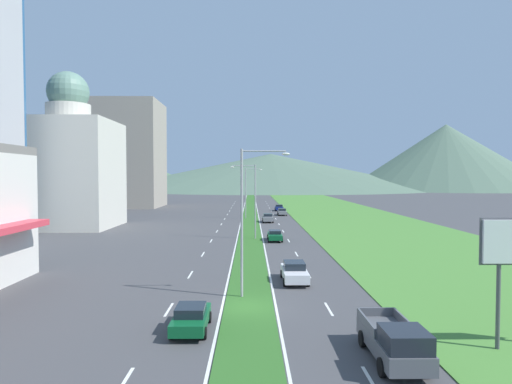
{
  "coord_description": "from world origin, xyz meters",
  "views": [
    {
      "loc": [
        0.13,
        -27.81,
        8.49
      ],
      "look_at": [
        1.05,
        50.62,
        5.64
      ],
      "focal_mm": 30.56,
      "sensor_mm": 36.0,
      "label": 1
    }
  ],
  "objects_px": {
    "street_lamp_near": "(247,212)",
    "pickup_truck_0": "(395,342)",
    "street_lamp_far": "(247,190)",
    "car_1": "(191,317)",
    "car_4": "(294,272)",
    "car_5": "(282,212)",
    "street_lamp_mid": "(252,196)",
    "car_2": "(268,218)",
    "car_3": "(279,208)",
    "car_0": "(275,235)"
  },
  "relations": [
    {
      "from": "car_0",
      "to": "car_4",
      "type": "xyz_separation_m",
      "value": [
        0.36,
        -22.25,
        0.09
      ]
    },
    {
      "from": "car_0",
      "to": "car_3",
      "type": "bearing_deg",
      "value": 175.66
    },
    {
      "from": "car_3",
      "to": "car_4",
      "type": "bearing_deg",
      "value": -2.72
    },
    {
      "from": "car_3",
      "to": "car_2",
      "type": "bearing_deg",
      "value": -8.17
    },
    {
      "from": "street_lamp_far",
      "to": "car_5",
      "type": "xyz_separation_m",
      "value": [
        7.48,
        7.28,
        -5.06
      ]
    },
    {
      "from": "car_1",
      "to": "car_2",
      "type": "relative_size",
      "value": 0.94
    },
    {
      "from": "street_lamp_mid",
      "to": "car_3",
      "type": "height_order",
      "value": "street_lamp_mid"
    },
    {
      "from": "street_lamp_near",
      "to": "pickup_truck_0",
      "type": "bearing_deg",
      "value": -58.0
    },
    {
      "from": "car_4",
      "to": "pickup_truck_0",
      "type": "xyz_separation_m",
      "value": [
        3.01,
        -15.33,
        0.18
      ]
    },
    {
      "from": "street_lamp_near",
      "to": "pickup_truck_0",
      "type": "height_order",
      "value": "street_lamp_near"
    },
    {
      "from": "street_lamp_far",
      "to": "car_5",
      "type": "bearing_deg",
      "value": 44.2
    },
    {
      "from": "street_lamp_near",
      "to": "pickup_truck_0",
      "type": "xyz_separation_m",
      "value": [
        6.8,
        -10.88,
        -4.98
      ]
    },
    {
      "from": "car_3",
      "to": "car_5",
      "type": "height_order",
      "value": "car_3"
    },
    {
      "from": "pickup_truck_0",
      "to": "street_lamp_far",
      "type": "bearing_deg",
      "value": -173.92
    },
    {
      "from": "car_0",
      "to": "pickup_truck_0",
      "type": "distance_m",
      "value": 37.73
    },
    {
      "from": "car_0",
      "to": "car_3",
      "type": "distance_m",
      "value": 49.76
    },
    {
      "from": "car_4",
      "to": "street_lamp_near",
      "type": "bearing_deg",
      "value": -40.31
    },
    {
      "from": "car_1",
      "to": "pickup_truck_0",
      "type": "distance_m",
      "value": 10.71
    },
    {
      "from": "street_lamp_far",
      "to": "car_5",
      "type": "distance_m",
      "value": 11.6
    },
    {
      "from": "street_lamp_far",
      "to": "car_2",
      "type": "xyz_separation_m",
      "value": [
        3.82,
        -6.86,
        -5.02
      ]
    },
    {
      "from": "car_5",
      "to": "car_2",
      "type": "bearing_deg",
      "value": -14.53
    },
    {
      "from": "street_lamp_far",
      "to": "car_2",
      "type": "distance_m",
      "value": 9.32
    },
    {
      "from": "car_3",
      "to": "car_4",
      "type": "distance_m",
      "value": 71.95
    },
    {
      "from": "car_0",
      "to": "car_5",
      "type": "relative_size",
      "value": 1.05
    },
    {
      "from": "car_5",
      "to": "pickup_truck_0",
      "type": "relative_size",
      "value": 0.8
    },
    {
      "from": "car_0",
      "to": "car_2",
      "type": "height_order",
      "value": "car_2"
    },
    {
      "from": "street_lamp_far",
      "to": "car_1",
      "type": "bearing_deg",
      "value": -92.35
    },
    {
      "from": "car_1",
      "to": "car_2",
      "type": "bearing_deg",
      "value": -6.48
    },
    {
      "from": "street_lamp_near",
      "to": "street_lamp_far",
      "type": "height_order",
      "value": "street_lamp_near"
    },
    {
      "from": "pickup_truck_0",
      "to": "car_1",
      "type": "bearing_deg",
      "value": -113.66
    },
    {
      "from": "street_lamp_far",
      "to": "car_0",
      "type": "height_order",
      "value": "street_lamp_far"
    },
    {
      "from": "street_lamp_near",
      "to": "car_0",
      "type": "xyz_separation_m",
      "value": [
        3.42,
        26.71,
        -5.25
      ]
    },
    {
      "from": "car_1",
      "to": "car_4",
      "type": "xyz_separation_m",
      "value": [
        6.79,
        11.04,
        0.07
      ]
    },
    {
      "from": "street_lamp_mid",
      "to": "car_4",
      "type": "distance_m",
      "value": 24.67
    },
    {
      "from": "car_5",
      "to": "street_lamp_far",
      "type": "bearing_deg",
      "value": -45.8
    },
    {
      "from": "car_1",
      "to": "car_2",
      "type": "height_order",
      "value": "car_2"
    },
    {
      "from": "car_1",
      "to": "car_5",
      "type": "height_order",
      "value": "car_5"
    },
    {
      "from": "street_lamp_near",
      "to": "pickup_truck_0",
      "type": "relative_size",
      "value": 1.92
    },
    {
      "from": "car_2",
      "to": "car_3",
      "type": "xyz_separation_m",
      "value": [
        3.79,
        26.41,
        -0.02
      ]
    },
    {
      "from": "street_lamp_far",
      "to": "car_5",
      "type": "height_order",
      "value": "street_lamp_far"
    },
    {
      "from": "car_5",
      "to": "car_3",
      "type": "bearing_deg",
      "value": 179.41
    },
    {
      "from": "street_lamp_near",
      "to": "car_5",
      "type": "bearing_deg",
      "value": 83.7
    },
    {
      "from": "street_lamp_mid",
      "to": "car_2",
      "type": "relative_size",
      "value": 2.25
    },
    {
      "from": "car_2",
      "to": "car_3",
      "type": "distance_m",
      "value": 26.68
    },
    {
      "from": "street_lamp_mid",
      "to": "car_2",
      "type": "distance_m",
      "value": 22.29
    },
    {
      "from": "car_4",
      "to": "car_5",
      "type": "distance_m",
      "value": 59.69
    },
    {
      "from": "street_lamp_near",
      "to": "street_lamp_far",
      "type": "relative_size",
      "value": 1.03
    },
    {
      "from": "street_lamp_far",
      "to": "car_4",
      "type": "bearing_deg",
      "value": -85.41
    },
    {
      "from": "car_1",
      "to": "car_3",
      "type": "distance_m",
      "value": 83.53
    },
    {
      "from": "street_lamp_near",
      "to": "car_4",
      "type": "distance_m",
      "value": 7.8
    }
  ]
}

